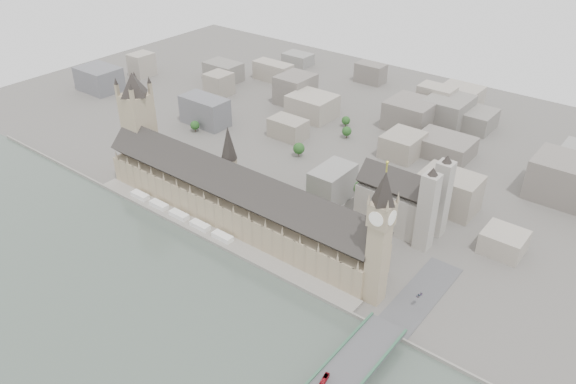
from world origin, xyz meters
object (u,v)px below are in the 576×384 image
Objects in this scene: elizabeth_tower at (380,230)px; car_approach at (419,295)px; westminster_abbey at (402,202)px; red_bus_north at (324,380)px; palace_of_westminster at (235,198)px; victoria_tower at (138,120)px.

car_approach is at bearing 21.71° from elizabeth_tower.
westminster_abbey is at bearing 135.06° from car_approach.
red_bus_north is at bearing -75.22° from westminster_abbey.
elizabeth_tower is 55.86m from car_approach.
westminster_abbey is 94.76m from car_approach.
westminster_abbey is at bearing 107.29° from elizabeth_tower.
palace_of_westminster is 2.65× the size of victoria_tower.
victoria_tower reaches higher than red_bus_north.
victoria_tower is at bearing 148.02° from red_bus_north.
victoria_tower is (-122.00, 6.30, 32.50)m from palace_of_westminster.
westminster_abbey is 179.36m from red_bus_north.
elizabeth_tower is 1.07× the size of victoria_tower.
westminster_abbey is at bearing 16.50° from victoria_tower.
palace_of_westminster is at bearing -171.06° from car_approach.
red_bus_north is (45.63, -172.95, -13.38)m from westminster_abbey.
elizabeth_tower reaches higher than palace_of_westminster.
victoria_tower is at bearing 176.04° from elizabeth_tower.
palace_of_westminster is 25.42× the size of red_bus_north.
red_bus_north is (156.56, -97.65, -11.00)m from palace_of_westminster.
red_bus_north is at bearing -86.33° from car_approach.
red_bus_north reaches higher than car_approach.
car_approach is at bearing -0.21° from palace_of_westminster.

